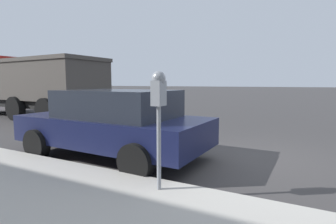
{
  "coord_description": "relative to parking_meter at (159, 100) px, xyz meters",
  "views": [
    {
      "loc": [
        -5.65,
        -0.98,
        1.63
      ],
      "look_at": [
        -2.48,
        0.68,
        1.23
      ],
      "focal_mm": 28.0,
      "sensor_mm": 36.0,
      "label": 1
    }
  ],
  "objects": [
    {
      "name": "parking_meter",
      "position": [
        0.0,
        0.0,
        0.0
      ],
      "size": [
        0.21,
        0.19,
        1.65
      ],
      "color": "gray",
      "rests_on": "sidewalk"
    },
    {
      "name": "ground_plane",
      "position": [
        2.56,
        -0.78,
        -1.4
      ],
      "size": [
        220.0,
        220.0,
        0.0
      ],
      "primitive_type": "plane",
      "color": "#3D3A3A"
    },
    {
      "name": "dump_truck",
      "position": [
        5.14,
        10.2,
        0.22
      ],
      "size": [
        3.01,
        8.51,
        2.99
      ],
      "rotation": [
        0.0,
        0.0,
        -0.04
      ],
      "color": "black",
      "rests_on": "ground_plane"
    },
    {
      "name": "car_navy",
      "position": [
        1.42,
        1.93,
        -0.63
      ],
      "size": [
        2.22,
        4.28,
        1.47
      ],
      "rotation": [
        0.0,
        0.0,
        -0.03
      ],
      "color": "#14193D",
      "rests_on": "ground_plane"
    }
  ]
}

